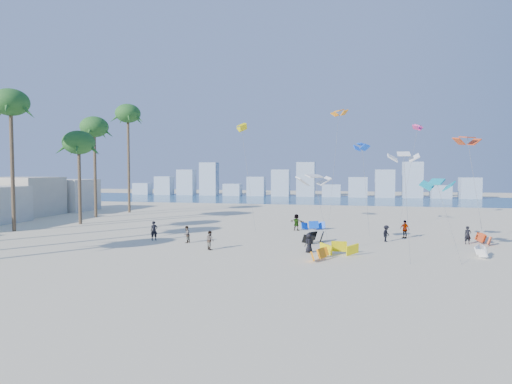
# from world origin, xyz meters

# --- Properties ---
(ground) EXTENTS (220.00, 220.00, 0.00)m
(ground) POSITION_xyz_m (0.00, 0.00, 0.00)
(ground) COLOR beige
(ground) RESTS_ON ground
(ocean) EXTENTS (220.00, 220.00, 0.00)m
(ocean) POSITION_xyz_m (0.00, 72.00, 0.01)
(ocean) COLOR navy
(ocean) RESTS_ON ground
(kitesurfer_near) EXTENTS (0.78, 0.72, 1.79)m
(kitesurfer_near) POSITION_xyz_m (-6.24, 13.68, 0.90)
(kitesurfer_near) COLOR black
(kitesurfer_near) RESTS_ON ground
(kitesurfer_mid) EXTENTS (0.95, 0.95, 1.56)m
(kitesurfer_mid) POSITION_xyz_m (0.33, 10.31, 0.78)
(kitesurfer_mid) COLOR gray
(kitesurfer_mid) RESTS_ON ground
(kitesurfers_far) EXTENTS (25.26, 13.15, 1.79)m
(kitesurfers_far) POSITION_xyz_m (9.55, 18.21, 0.83)
(kitesurfers_far) COLOR black
(kitesurfers_far) RESTS_ON ground
(grounded_kites) EXTENTS (17.37, 17.93, 0.94)m
(grounded_kites) POSITION_xyz_m (12.85, 14.88, 0.43)
(grounded_kites) COLOR orange
(grounded_kites) RESTS_ON ground
(flying_kites) EXTENTS (33.91, 30.79, 15.29)m
(flying_kites) POSITION_xyz_m (15.47, 22.09, 9.71)
(flying_kites) COLOR silver
(flying_kites) RESTS_ON ground
(palm_row) EXTENTS (7.31, 44.80, 16.57)m
(palm_row) POSITION_xyz_m (-21.37, 16.20, 11.67)
(palm_row) COLOR brown
(palm_row) RESTS_ON ground
(distant_skyline) EXTENTS (85.00, 3.00, 8.40)m
(distant_skyline) POSITION_xyz_m (-1.19, 82.00, 3.09)
(distant_skyline) COLOR #9EADBF
(distant_skyline) RESTS_ON ground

